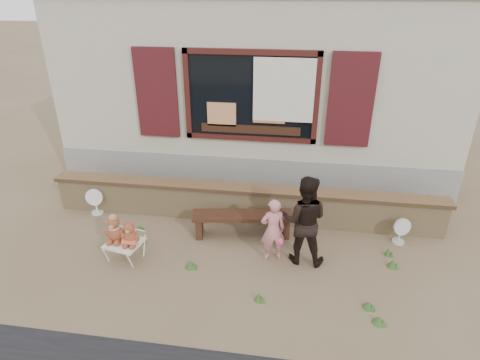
% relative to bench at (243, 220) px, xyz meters
% --- Properties ---
extents(ground, '(80.00, 80.00, 0.00)m').
position_rel_bench_xyz_m(ground, '(-0.06, -0.47, -0.32)').
color(ground, brown).
rests_on(ground, ground).
extents(shopfront, '(8.04, 5.13, 4.00)m').
position_rel_bench_xyz_m(shopfront, '(-0.06, 4.02, 1.68)').
color(shopfront, '#9D967F').
rests_on(shopfront, ground).
extents(brick_wall, '(7.10, 0.36, 0.67)m').
position_rel_bench_xyz_m(brick_wall, '(-0.06, 0.53, 0.02)').
color(brick_wall, tan).
rests_on(brick_wall, ground).
extents(bench, '(1.73, 0.61, 0.43)m').
position_rel_bench_xyz_m(bench, '(0.00, 0.00, 0.00)').
color(bench, black).
rests_on(bench, ground).
extents(folding_chair, '(0.60, 0.55, 0.32)m').
position_rel_bench_xyz_m(folding_chair, '(-1.73, -0.92, -0.03)').
color(folding_chair, silver).
rests_on(folding_chair, ground).
extents(teddy_bear_left, '(0.38, 0.34, 0.45)m').
position_rel_bench_xyz_m(teddy_bear_left, '(-1.87, -0.90, 0.22)').
color(teddy_bear_left, brown).
rests_on(teddy_bear_left, folding_chair).
extents(teddy_bear_right, '(0.35, 0.31, 0.41)m').
position_rel_bench_xyz_m(teddy_bear_right, '(-1.60, -0.95, 0.21)').
color(teddy_bear_right, brown).
rests_on(teddy_bear_right, folding_chair).
extents(child, '(0.44, 0.35, 1.06)m').
position_rel_bench_xyz_m(child, '(0.55, -0.56, 0.21)').
color(child, '#DC8388').
rests_on(child, ground).
extents(adult, '(0.75, 0.61, 1.45)m').
position_rel_bench_xyz_m(adult, '(1.01, -0.53, 0.41)').
color(adult, black).
rests_on(adult, ground).
extents(fan_left, '(0.33, 0.22, 0.52)m').
position_rel_bench_xyz_m(fan_left, '(-2.84, 0.33, -0.05)').
color(fan_left, white).
rests_on(fan_left, ground).
extents(fan_right, '(0.31, 0.20, 0.48)m').
position_rel_bench_xyz_m(fan_right, '(2.63, 0.17, -0.08)').
color(fan_right, silver).
rests_on(fan_right, ground).
extents(grass_tufts, '(4.52, 1.79, 0.14)m').
position_rel_bench_xyz_m(grass_tufts, '(0.56, -0.83, -0.26)').
color(grass_tufts, '#325622').
rests_on(grass_tufts, ground).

